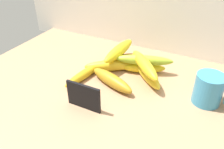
{
  "coord_description": "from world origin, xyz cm",
  "views": [
    {
      "loc": [
        26.37,
        -51.94,
        49.16
      ],
      "look_at": [
        -2.25,
        4.61,
        8.0
      ],
      "focal_mm": 36.74,
      "sensor_mm": 36.0,
      "label": 1
    }
  ],
  "objects_px": {
    "banana_5": "(144,68)",
    "banana_7": "(144,60)",
    "banana_1": "(117,61)",
    "banana_3": "(146,73)",
    "coffee_mug": "(209,89)",
    "banana_2": "(112,80)",
    "banana_8": "(144,65)",
    "banana_6": "(119,50)",
    "chalkboard_sign": "(84,97)",
    "banana_0": "(112,65)",
    "banana_4": "(85,74)"
  },
  "relations": [
    {
      "from": "banana_4",
      "to": "banana_7",
      "type": "relative_size",
      "value": 0.94
    },
    {
      "from": "banana_6",
      "to": "banana_8",
      "type": "bearing_deg",
      "value": -23.07
    },
    {
      "from": "banana_6",
      "to": "banana_8",
      "type": "distance_m",
      "value": 0.13
    },
    {
      "from": "banana_3",
      "to": "banana_5",
      "type": "relative_size",
      "value": 1.26
    },
    {
      "from": "coffee_mug",
      "to": "banana_6",
      "type": "relative_size",
      "value": 0.49
    },
    {
      "from": "banana_8",
      "to": "banana_1",
      "type": "bearing_deg",
      "value": 161.68
    },
    {
      "from": "banana_6",
      "to": "chalkboard_sign",
      "type": "bearing_deg",
      "value": -86.58
    },
    {
      "from": "banana_8",
      "to": "banana_5",
      "type": "bearing_deg",
      "value": 107.63
    },
    {
      "from": "coffee_mug",
      "to": "banana_7",
      "type": "bearing_deg",
      "value": 162.79
    },
    {
      "from": "banana_6",
      "to": "coffee_mug",
      "type": "bearing_deg",
      "value": -13.61
    },
    {
      "from": "banana_8",
      "to": "banana_7",
      "type": "bearing_deg",
      "value": 110.3
    },
    {
      "from": "banana_2",
      "to": "banana_7",
      "type": "relative_size",
      "value": 0.9
    },
    {
      "from": "banana_1",
      "to": "banana_3",
      "type": "relative_size",
      "value": 1.02
    },
    {
      "from": "banana_5",
      "to": "banana_7",
      "type": "height_order",
      "value": "banana_7"
    },
    {
      "from": "coffee_mug",
      "to": "banana_0",
      "type": "xyz_separation_m",
      "value": [
        -0.35,
        0.04,
        -0.03
      ]
    },
    {
      "from": "banana_2",
      "to": "banana_4",
      "type": "relative_size",
      "value": 0.95
    },
    {
      "from": "banana_6",
      "to": "banana_1",
      "type": "bearing_deg",
      "value": -111.53
    },
    {
      "from": "banana_1",
      "to": "banana_8",
      "type": "xyz_separation_m",
      "value": [
        0.13,
        -0.04,
        0.04
      ]
    },
    {
      "from": "banana_0",
      "to": "banana_1",
      "type": "relative_size",
      "value": 1.02
    },
    {
      "from": "banana_7",
      "to": "banana_8",
      "type": "height_order",
      "value": "banana_8"
    },
    {
      "from": "coffee_mug",
      "to": "banana_2",
      "type": "height_order",
      "value": "coffee_mug"
    },
    {
      "from": "chalkboard_sign",
      "to": "banana_6",
      "type": "xyz_separation_m",
      "value": [
        -0.02,
        0.28,
        0.02
      ]
    },
    {
      "from": "chalkboard_sign",
      "to": "coffee_mug",
      "type": "relative_size",
      "value": 1.1
    },
    {
      "from": "chalkboard_sign",
      "to": "banana_7",
      "type": "distance_m",
      "value": 0.28
    },
    {
      "from": "banana_1",
      "to": "banana_5",
      "type": "relative_size",
      "value": 1.28
    },
    {
      "from": "banana_4",
      "to": "banana_7",
      "type": "xyz_separation_m",
      "value": [
        0.18,
        0.13,
        0.04
      ]
    },
    {
      "from": "banana_2",
      "to": "banana_6",
      "type": "distance_m",
      "value": 0.15
    },
    {
      "from": "coffee_mug",
      "to": "banana_2",
      "type": "relative_size",
      "value": 0.54
    },
    {
      "from": "banana_2",
      "to": "banana_1",
      "type": "bearing_deg",
      "value": 108.51
    },
    {
      "from": "coffee_mug",
      "to": "banana_3",
      "type": "height_order",
      "value": "coffee_mug"
    },
    {
      "from": "banana_3",
      "to": "banana_7",
      "type": "height_order",
      "value": "banana_7"
    },
    {
      "from": "banana_3",
      "to": "banana_6",
      "type": "relative_size",
      "value": 0.97
    },
    {
      "from": "banana_7",
      "to": "banana_8",
      "type": "xyz_separation_m",
      "value": [
        0.02,
        -0.04,
        0.01
      ]
    },
    {
      "from": "banana_5",
      "to": "banana_3",
      "type": "bearing_deg",
      "value": -57.53
    },
    {
      "from": "coffee_mug",
      "to": "banana_3",
      "type": "distance_m",
      "value": 0.22
    },
    {
      "from": "banana_0",
      "to": "banana_8",
      "type": "distance_m",
      "value": 0.13
    },
    {
      "from": "banana_2",
      "to": "banana_0",
      "type": "bearing_deg",
      "value": 116.4
    },
    {
      "from": "banana_1",
      "to": "banana_5",
      "type": "bearing_deg",
      "value": 2.36
    },
    {
      "from": "banana_0",
      "to": "banana_6",
      "type": "height_order",
      "value": "banana_6"
    },
    {
      "from": "banana_3",
      "to": "banana_8",
      "type": "height_order",
      "value": "banana_8"
    },
    {
      "from": "banana_4",
      "to": "banana_5",
      "type": "xyz_separation_m",
      "value": [
        0.18,
        0.13,
        0.0
      ]
    },
    {
      "from": "banana_6",
      "to": "banana_0",
      "type": "bearing_deg",
      "value": -97.36
    },
    {
      "from": "banana_4",
      "to": "banana_8",
      "type": "distance_m",
      "value": 0.21
    },
    {
      "from": "chalkboard_sign",
      "to": "banana_8",
      "type": "height_order",
      "value": "chalkboard_sign"
    },
    {
      "from": "banana_5",
      "to": "banana_6",
      "type": "xyz_separation_m",
      "value": [
        -0.11,
        0.01,
        0.05
      ]
    },
    {
      "from": "banana_0",
      "to": "banana_6",
      "type": "bearing_deg",
      "value": 82.64
    },
    {
      "from": "banana_0",
      "to": "coffee_mug",
      "type": "bearing_deg",
      "value": -5.82
    },
    {
      "from": "chalkboard_sign",
      "to": "coffee_mug",
      "type": "xyz_separation_m",
      "value": [
        0.32,
        0.19,
        0.01
      ]
    },
    {
      "from": "banana_0",
      "to": "banana_1",
      "type": "xyz_separation_m",
      "value": [
        0.0,
        0.04,
        0.0
      ]
    },
    {
      "from": "banana_2",
      "to": "banana_8",
      "type": "distance_m",
      "value": 0.13
    }
  ]
}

